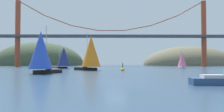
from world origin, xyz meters
TOP-DOWN VIEW (x-y plane):
  - ground_plane at (0.00, 0.00)m, footprint 360.00×360.00m
  - headland_right at (60.00, 135.00)m, footprint 70.30×44.00m
  - headland_left at (-55.00, 135.00)m, footprint 68.71×44.00m
  - suspension_bridge at (-0.00, 95.00)m, footprint 143.32×6.00m
  - sailboat_blue_spinnaker at (-14.79, 17.07)m, footprint 6.59×8.57m
  - sailboat_pink_spinnaker at (26.65, 53.62)m, footprint 5.30×6.46m
  - sailboat_orange_sail at (-6.35, 36.03)m, footprint 9.61×9.37m
  - sailboat_navy_sail at (-18.75, 55.83)m, footprint 9.39×6.92m
  - channel_buoy at (2.85, 32.21)m, footprint 1.10×1.10m

SIDE VIEW (x-z plane):
  - ground_plane at x=0.00m, z-range 0.00..0.00m
  - headland_right at x=60.00m, z-range -14.64..14.64m
  - headland_left at x=-55.00m, z-range -17.69..17.69m
  - channel_buoy at x=2.85m, z-range -0.95..1.69m
  - sailboat_pink_spinnaker at x=26.65m, z-range -0.33..6.83m
  - sailboat_navy_sail at x=-18.75m, z-range -0.25..9.09m
  - sailboat_blue_spinnaker at x=-14.79m, z-range -0.42..9.72m
  - sailboat_orange_sail at x=-6.35m, z-range -0.44..11.20m
  - suspension_bridge at x=0.00m, z-range -0.95..37.23m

